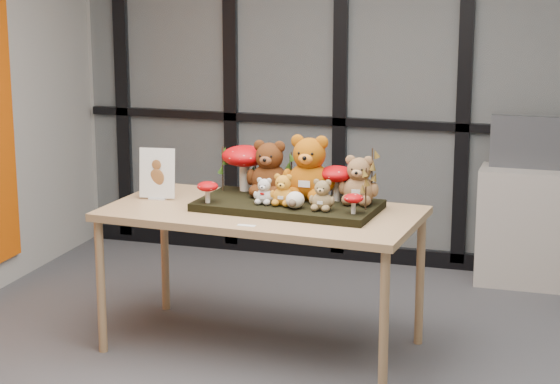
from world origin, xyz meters
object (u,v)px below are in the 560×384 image
(display_table, at_px, (262,221))
(diorama_tray, at_px, (288,206))
(bear_white_bow, at_px, (264,190))
(cabinet, at_px, (523,227))
(bear_pooh_yellow, at_px, (309,164))
(plush_cream_hedgehog, at_px, (295,199))
(bear_beige_small, at_px, (322,193))
(mushroom_front_right, at_px, (353,203))
(sign_holder, at_px, (157,176))
(mushroom_back_right, at_px, (336,181))
(mushroom_back_left, at_px, (245,166))
(mushroom_front_left, at_px, (208,191))
(bear_brown_medium, at_px, (270,165))
(bear_tan_back, at_px, (359,177))
(bear_small_yellow, at_px, (283,188))
(monitor, at_px, (528,142))

(display_table, bearing_deg, diorama_tray, 26.57)
(diorama_tray, height_order, bear_white_bow, bear_white_bow)
(bear_white_bow, bearing_deg, cabinet, 55.92)
(bear_pooh_yellow, bearing_deg, plush_cream_hedgehog, -90.39)
(bear_beige_small, bearing_deg, mushroom_front_right, -5.09)
(sign_holder, bearing_deg, plush_cream_hedgehog, -16.27)
(mushroom_back_right, height_order, mushroom_front_right, mushroom_back_right)
(display_table, relative_size, diorama_tray, 1.80)
(plush_cream_hedgehog, xyz_separation_m, mushroom_back_left, (-0.41, 0.33, 0.10))
(bear_white_bow, height_order, sign_holder, sign_holder)
(plush_cream_hedgehog, distance_m, mushroom_front_right, 0.34)
(mushroom_front_left, height_order, sign_holder, sign_holder)
(mushroom_back_left, bearing_deg, bear_beige_small, -30.14)
(bear_brown_medium, height_order, bear_white_bow, bear_brown_medium)
(sign_holder, bearing_deg, mushroom_back_left, 14.16)
(bear_brown_medium, relative_size, mushroom_front_right, 2.92)
(bear_pooh_yellow, relative_size, sign_holder, 1.35)
(bear_white_bow, bearing_deg, bear_pooh_yellow, 43.87)
(display_table, distance_m, bear_white_bow, 0.19)
(diorama_tray, height_order, mushroom_back_left, mushroom_back_left)
(diorama_tray, xyz_separation_m, mushroom_front_left, (-0.43, -0.15, 0.09))
(bear_brown_medium, bearing_deg, mushroom_front_left, -130.51)
(bear_pooh_yellow, xyz_separation_m, mushroom_back_left, (-0.43, 0.10, -0.06))
(mushroom_back_right, bearing_deg, mushroom_back_left, 171.83)
(diorama_tray, distance_m, mushroom_front_left, 0.46)
(mushroom_front_left, bearing_deg, plush_cream_hedgehog, 2.05)
(bear_tan_back, distance_m, bear_small_yellow, 0.43)
(bear_white_bow, height_order, mushroom_front_right, bear_white_bow)
(bear_tan_back, bearing_deg, bear_pooh_yellow, -178.21)
(display_table, xyz_separation_m, diorama_tray, (0.14, 0.06, 0.09))
(bear_small_yellow, distance_m, mushroom_back_right, 0.32)
(bear_brown_medium, distance_m, mushroom_front_left, 0.41)
(sign_holder, bearing_deg, bear_small_yellow, -13.47)
(mushroom_front_left, height_order, monitor, monitor)
(bear_brown_medium, bearing_deg, sign_holder, -165.97)
(display_table, height_order, bear_beige_small, bear_beige_small)
(bear_white_bow, distance_m, mushroom_back_left, 0.36)
(display_table, height_order, bear_brown_medium, bear_brown_medium)
(bear_pooh_yellow, distance_m, bear_beige_small, 0.28)
(bear_small_yellow, height_order, bear_white_bow, bear_small_yellow)
(monitor, bearing_deg, plush_cream_hedgehog, -122.80)
(bear_white_bow, height_order, mushroom_back_right, mushroom_back_right)
(mushroom_front_left, bearing_deg, display_table, 18.51)
(bear_tan_back, height_order, bear_white_bow, bear_tan_back)
(bear_small_yellow, relative_size, mushroom_back_left, 0.66)
(monitor, bearing_deg, bear_small_yellow, -125.55)
(plush_cream_hedgehog, distance_m, cabinet, 2.15)
(bear_brown_medium, distance_m, bear_small_yellow, 0.27)
(bear_beige_small, height_order, mushroom_back_right, mushroom_back_right)
(mushroom_back_right, bearing_deg, plush_cream_hedgehog, -124.61)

